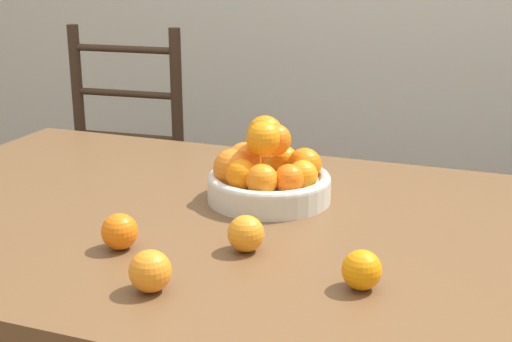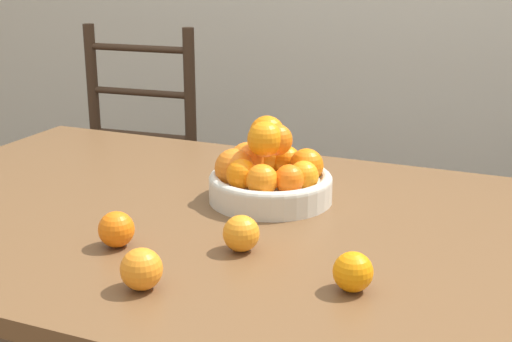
{
  "view_description": "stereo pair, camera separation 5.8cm",
  "coord_description": "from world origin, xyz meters",
  "px_view_note": "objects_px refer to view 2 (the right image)",
  "views": [
    {
      "loc": [
        0.38,
        -1.22,
        1.26
      ],
      "look_at": [
        -0.1,
        0.05,
        0.83
      ],
      "focal_mm": 50.0,
      "sensor_mm": 36.0,
      "label": 1
    },
    {
      "loc": [
        0.43,
        -1.2,
        1.26
      ],
      "look_at": [
        -0.1,
        0.05,
        0.83
      ],
      "focal_mm": 50.0,
      "sensor_mm": 36.0,
      "label": 2
    }
  ],
  "objects_px": {
    "orange_loose_0": "(241,233)",
    "orange_loose_2": "(116,229)",
    "orange_loose_3": "(353,272)",
    "fruit_bowl": "(269,174)",
    "chair_left": "(126,185)",
    "orange_loose_1": "(141,269)"
  },
  "relations": [
    {
      "from": "orange_loose_0",
      "to": "orange_loose_2",
      "type": "height_order",
      "value": "same"
    },
    {
      "from": "orange_loose_3",
      "to": "orange_loose_2",
      "type": "bearing_deg",
      "value": 179.72
    },
    {
      "from": "orange_loose_2",
      "to": "orange_loose_3",
      "type": "xyz_separation_m",
      "value": [
        0.44,
        -0.0,
        -0.0
      ]
    },
    {
      "from": "fruit_bowl",
      "to": "chair_left",
      "type": "bearing_deg",
      "value": 140.92
    },
    {
      "from": "orange_loose_1",
      "to": "chair_left",
      "type": "height_order",
      "value": "chair_left"
    },
    {
      "from": "orange_loose_3",
      "to": "orange_loose_1",
      "type": "bearing_deg",
      "value": -157.94
    },
    {
      "from": "orange_loose_0",
      "to": "orange_loose_1",
      "type": "relative_size",
      "value": 0.97
    },
    {
      "from": "orange_loose_1",
      "to": "orange_loose_3",
      "type": "xyz_separation_m",
      "value": [
        0.31,
        0.12,
        -0.0
      ]
    },
    {
      "from": "orange_loose_3",
      "to": "chair_left",
      "type": "distance_m",
      "value": 1.49
    },
    {
      "from": "chair_left",
      "to": "orange_loose_0",
      "type": "bearing_deg",
      "value": -51.47
    },
    {
      "from": "orange_loose_2",
      "to": "orange_loose_3",
      "type": "bearing_deg",
      "value": -0.28
    },
    {
      "from": "fruit_bowl",
      "to": "orange_loose_3",
      "type": "distance_m",
      "value": 0.44
    },
    {
      "from": "orange_loose_2",
      "to": "orange_loose_3",
      "type": "relative_size",
      "value": 1.02
    },
    {
      "from": "fruit_bowl",
      "to": "orange_loose_0",
      "type": "bearing_deg",
      "value": -78.29
    },
    {
      "from": "orange_loose_0",
      "to": "chair_left",
      "type": "bearing_deg",
      "value": 132.99
    },
    {
      "from": "orange_loose_0",
      "to": "orange_loose_2",
      "type": "xyz_separation_m",
      "value": [
        -0.21,
        -0.07,
        -0.0
      ]
    },
    {
      "from": "fruit_bowl",
      "to": "orange_loose_1",
      "type": "relative_size",
      "value": 3.88
    },
    {
      "from": "orange_loose_0",
      "to": "chair_left",
      "type": "xyz_separation_m",
      "value": [
        -0.85,
        0.91,
        -0.31
      ]
    },
    {
      "from": "fruit_bowl",
      "to": "orange_loose_3",
      "type": "xyz_separation_m",
      "value": [
        0.28,
        -0.34,
        -0.03
      ]
    },
    {
      "from": "orange_loose_0",
      "to": "orange_loose_3",
      "type": "distance_m",
      "value": 0.23
    },
    {
      "from": "orange_loose_3",
      "to": "chair_left",
      "type": "relative_size",
      "value": 0.06
    },
    {
      "from": "orange_loose_1",
      "to": "chair_left",
      "type": "bearing_deg",
      "value": 124.72
    }
  ]
}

